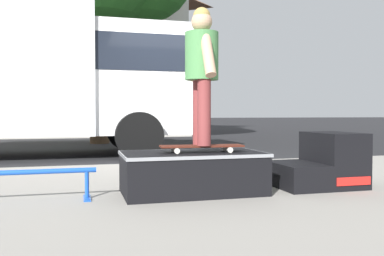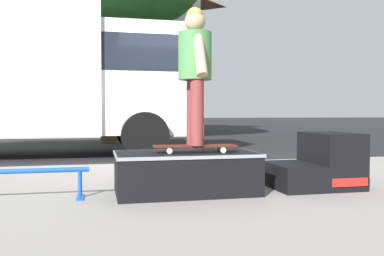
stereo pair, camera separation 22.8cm
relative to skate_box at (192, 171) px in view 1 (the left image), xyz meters
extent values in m
plane|color=black|center=(0.88, 2.95, -0.33)|extent=(140.00, 140.00, 0.00)
cube|color=gray|center=(0.88, -0.05, -0.27)|extent=(50.00, 5.00, 0.12)
cube|color=black|center=(0.00, 0.00, -0.01)|extent=(1.30, 0.71, 0.39)
cube|color=gray|center=(0.00, 0.00, 0.17)|extent=(1.32, 0.73, 0.03)
cube|color=black|center=(1.10, 0.00, -0.08)|extent=(0.43, 0.66, 0.25)
cube|color=black|center=(1.52, 0.00, 0.07)|extent=(0.43, 0.66, 0.55)
cube|color=red|center=(1.52, -0.34, -0.11)|extent=(0.37, 0.01, 0.08)
cylinder|color=blue|center=(-1.66, -0.01, 0.05)|extent=(1.55, 0.04, 0.04)
cylinder|color=blue|center=(-0.97, -0.01, -0.08)|extent=(0.04, 0.04, 0.25)
cube|color=blue|center=(-0.97, -0.01, -0.20)|extent=(0.06, 0.28, 0.01)
cube|color=#4C1E14|center=(0.08, -0.04, 0.24)|extent=(0.79, 0.25, 0.02)
cylinder|color=silver|center=(0.33, 0.03, 0.21)|extent=(0.05, 0.03, 0.05)
cylinder|color=silver|center=(0.32, -0.15, 0.21)|extent=(0.05, 0.03, 0.05)
cylinder|color=silver|center=(-0.16, 0.06, 0.21)|extent=(0.05, 0.03, 0.05)
cylinder|color=silver|center=(-0.18, -0.12, 0.21)|extent=(0.05, 0.03, 0.05)
cylinder|color=brown|center=(0.08, 0.03, 0.55)|extent=(0.12, 0.12, 0.61)
cylinder|color=brown|center=(0.08, -0.12, 0.55)|extent=(0.12, 0.12, 0.61)
cylinder|color=#4C8C4C|center=(0.08, -0.04, 1.08)|extent=(0.31, 0.31, 0.44)
cylinder|color=tan|center=(0.08, 0.15, 1.06)|extent=(0.10, 0.27, 0.42)
cylinder|color=tan|center=(0.08, -0.24, 1.06)|extent=(0.10, 0.27, 0.42)
sphere|color=tan|center=(0.08, -0.04, 1.39)|extent=(0.19, 0.19, 0.19)
sphere|color=tan|center=(0.08, -0.04, 1.45)|extent=(0.16, 0.16, 0.16)
cube|color=white|center=(0.21, 5.15, 1.22)|extent=(1.90, 2.16, 2.20)
cube|color=black|center=(0.21, 5.15, 1.71)|extent=(1.92, 2.19, 0.70)
cylinder|color=black|center=(0.06, 6.33, 0.12)|extent=(0.90, 0.28, 0.90)
cylinder|color=black|center=(0.06, 3.98, 0.12)|extent=(0.90, 0.28, 0.90)
cylinder|color=brown|center=(-0.45, 8.56, 1.76)|extent=(0.56, 0.56, 4.16)
cube|color=silver|center=(-1.42, 15.51, 2.67)|extent=(9.00, 7.50, 6.00)
cube|color=#B2ADA3|center=(-1.42, 11.51, 1.07)|extent=(9.00, 0.50, 2.80)
camera|label=1|loc=(-1.03, -3.75, 0.55)|focal=38.76mm
camera|label=2|loc=(-0.80, -3.80, 0.55)|focal=38.76mm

